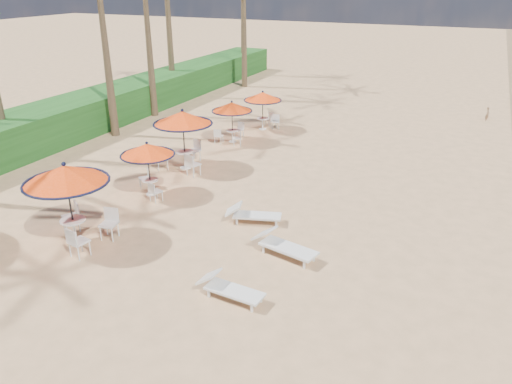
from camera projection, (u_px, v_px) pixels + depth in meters
ground at (223, 271)px, 14.23m from camera, size 160.00×160.00×0.00m
scrub_hedge at (103, 107)px, 28.17m from camera, size 3.00×40.00×1.80m
station_0 at (69, 184)px, 15.01m from camera, size 2.58×2.58×2.69m
station_1 at (148, 154)px, 18.54m from camera, size 2.05×2.05×2.14m
station_2 at (183, 125)px, 21.05m from camera, size 2.53×2.53×2.64m
station_3 at (232, 112)px, 24.63m from camera, size 2.03×2.09×2.11m
station_4 at (264, 101)px, 26.74m from camera, size 2.04×2.04×2.13m
lounger_near at (228, 288)px, 12.93m from camera, size 1.88×0.71×0.66m
lounger_mid at (282, 245)px, 14.92m from camera, size 2.17×1.10×0.74m
lounger_far at (251, 214)px, 16.90m from camera, size 1.98×1.12×0.68m
person at (488, 113)px, 28.73m from camera, size 0.25×0.34×0.87m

